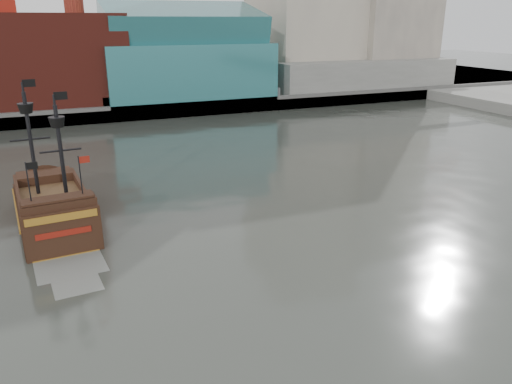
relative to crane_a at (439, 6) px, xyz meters
name	(u,v)px	position (x,y,z in m)	size (l,w,h in m)	color
ground	(345,305)	(-78.63, -82.00, -19.11)	(400.00, 400.00, 0.00)	#2B2E28
promenade_far	(116,92)	(-78.63, 10.00, -18.11)	(220.00, 60.00, 2.00)	slate
seawall	(141,112)	(-78.63, -19.50, -17.81)	(220.00, 1.00, 2.60)	#4C4C49
crane_a	(439,6)	(0.00, 0.00, 0.00)	(22.50, 4.00, 32.25)	slate
crane_b	(439,21)	(9.60, 10.00, -3.54)	(19.10, 4.00, 26.25)	slate
pirate_ship	(54,213)	(-93.91, -62.33, -17.98)	(6.31, 17.04, 12.51)	black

